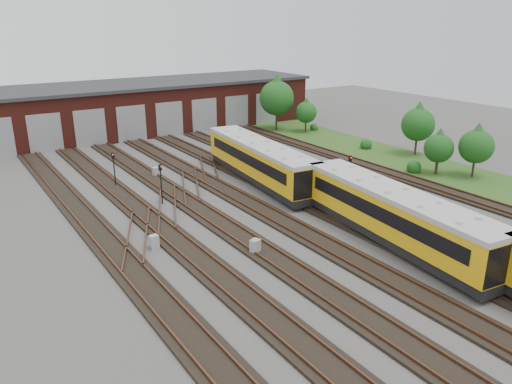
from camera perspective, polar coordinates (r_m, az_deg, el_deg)
ground at (r=36.20m, az=8.25°, el=-4.26°), size 120.00×120.00×0.00m
track_network at (r=36.46m, az=7.45°, el=-3.87°), size 30.40×70.00×0.33m
maintenance_shed at (r=69.24m, az=-14.25°, el=9.37°), size 51.00×12.50×6.35m
grass_verge at (r=55.81m, az=16.21°, el=3.59°), size 8.00×55.00×0.05m
metro_train at (r=34.09m, az=15.57°, el=-2.55°), size 4.74×48.68×3.40m
signal_mast_0 at (r=46.09m, az=-15.94°, el=3.01°), size 0.30×0.28×3.15m
signal_mast_1 at (r=40.77m, az=-10.82°, el=1.46°), size 0.29×0.28×3.33m
signal_mast_2 at (r=54.37m, az=-3.80°, el=6.25°), size 0.30×0.29×3.40m
signal_mast_3 at (r=43.81m, az=10.65°, el=2.63°), size 0.28×0.26×3.22m
relay_cabinet_0 at (r=33.43m, az=-11.58°, el=-5.63°), size 0.59×0.50×0.94m
relay_cabinet_1 at (r=48.55m, az=-11.38°, el=2.25°), size 0.63×0.55×0.94m
relay_cabinet_2 at (r=32.04m, az=-0.09°, el=-6.29°), size 0.74×0.68×1.00m
relay_cabinet_3 at (r=47.59m, az=1.17°, el=2.39°), size 0.71×0.61×1.10m
relay_cabinet_4 at (r=54.39m, az=-4.09°, el=4.48°), size 0.74×0.66×1.07m
tree_0 at (r=67.50m, az=2.38°, el=11.14°), size 4.59×4.59×7.61m
tree_1 at (r=66.81m, az=5.75°, el=9.34°), size 2.82×2.82×4.67m
tree_2 at (r=57.50m, az=18.07°, el=7.76°), size 3.60×3.60×5.97m
tree_3 at (r=50.77m, az=20.20°, el=5.09°), size 2.78×2.78×4.60m
tree_4 at (r=51.07m, az=23.94°, el=5.21°), size 3.19×3.19×5.29m
bush_0 at (r=51.29m, az=17.62°, el=2.90°), size 1.40×1.40×1.40m
bush_1 at (r=59.44m, az=12.48°, el=5.48°), size 1.36×1.36×1.36m
bush_2 at (r=68.51m, az=6.65°, el=7.47°), size 1.10×1.10×1.10m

